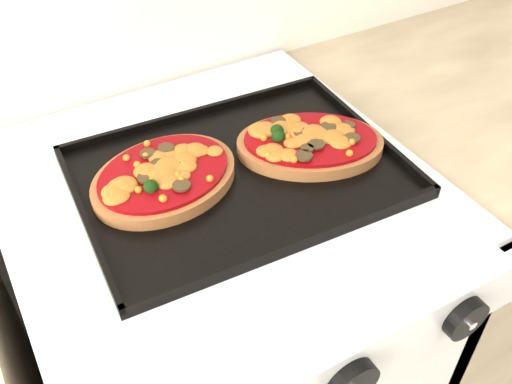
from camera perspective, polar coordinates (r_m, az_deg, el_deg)
stove at (r=1.17m, az=-2.89°, el=-16.07°), size 0.60×0.60×0.91m
control_panel at (r=0.70m, az=8.48°, el=-17.16°), size 0.60×0.02×0.09m
knob_center at (r=0.69m, az=9.64°, el=-18.28°), size 0.06×0.02×0.06m
knob_right at (r=0.78m, az=20.21°, el=-11.81°), size 0.06×0.02×0.06m
baking_tray at (r=0.83m, az=-1.73°, el=2.10°), size 0.47×0.36×0.02m
pizza_left at (r=0.81m, az=-9.16°, el=1.67°), size 0.24×0.21×0.03m
pizza_right at (r=0.86m, az=5.44°, el=4.99°), size 0.26×0.23×0.03m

